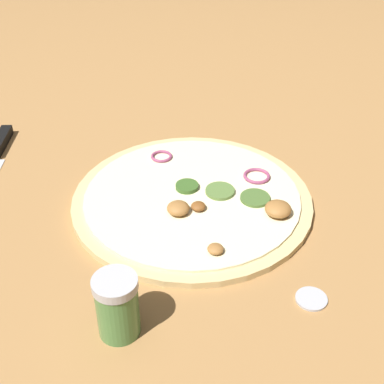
% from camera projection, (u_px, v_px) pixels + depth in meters
% --- Properties ---
extents(ground_plane, '(3.00, 3.00, 0.00)m').
position_uv_depth(ground_plane, '(192.00, 203.00, 0.85)').
color(ground_plane, '#9E703F').
extents(pizza, '(0.38, 0.38, 0.03)m').
position_uv_depth(pizza, '(194.00, 199.00, 0.84)').
color(pizza, '#D6B77A').
rests_on(pizza, ground_plane).
extents(spice_jar, '(0.05, 0.05, 0.08)m').
position_uv_depth(spice_jar, '(117.00, 306.00, 0.62)').
color(spice_jar, '#4C7F42').
rests_on(spice_jar, ground_plane).
extents(loose_cap, '(0.04, 0.04, 0.01)m').
position_uv_depth(loose_cap, '(311.00, 298.00, 0.68)').
color(loose_cap, '#B2B2B7').
rests_on(loose_cap, ground_plane).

